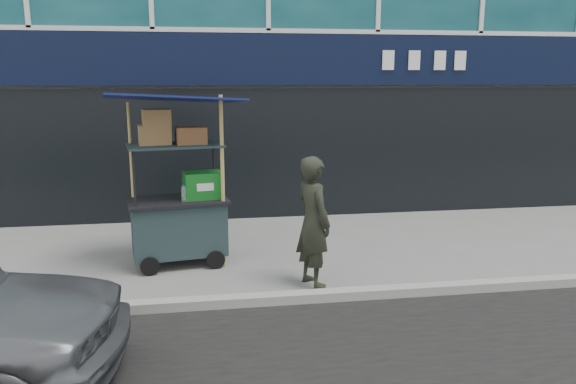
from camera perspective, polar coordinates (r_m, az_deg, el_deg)
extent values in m
plane|color=slate|center=(6.95, 2.14, -10.41)|extent=(80.00, 80.00, 0.00)
cube|color=gray|center=(6.75, 2.47, -10.57)|extent=(80.00, 0.18, 0.12)
cube|color=black|center=(10.26, -1.97, 13.28)|extent=(15.68, 0.06, 0.90)
cube|color=black|center=(10.39, -1.93, 3.87)|extent=(15.68, 0.04, 2.40)
cube|color=black|center=(8.05, -11.05, -3.55)|extent=(1.37, 0.93, 0.74)
cylinder|color=black|center=(7.76, -13.84, -7.36)|extent=(0.26, 0.09, 0.25)
cylinder|color=black|center=(7.86, -7.35, -6.86)|extent=(0.26, 0.09, 0.25)
cube|color=black|center=(7.96, -11.16, -0.84)|extent=(1.46, 1.03, 0.04)
cylinder|color=black|center=(7.53, -15.36, 1.16)|extent=(0.04, 0.04, 0.79)
cylinder|color=black|center=(7.67, -6.67, 1.69)|extent=(0.04, 0.04, 0.79)
cylinder|color=black|center=(8.16, -15.58, 1.93)|extent=(0.04, 0.04, 0.79)
cylinder|color=black|center=(8.28, -7.54, 2.41)|extent=(0.04, 0.04, 0.79)
cube|color=black|center=(7.83, -11.38, 4.67)|extent=(1.37, 0.93, 0.03)
cylinder|color=olive|center=(7.69, -6.65, 0.91)|extent=(0.06, 0.06, 2.37)
cylinder|color=olive|center=(8.18, -15.52, 0.84)|extent=(0.05, 0.05, 2.27)
cube|color=#0D1D4D|center=(7.78, -11.57, 9.30)|extent=(1.97, 1.53, 0.21)
cube|color=#0E5E14|center=(7.92, -8.62, 0.70)|extent=(0.58, 0.45, 0.37)
cylinder|color=silver|center=(7.74, -10.54, -0.22)|extent=(0.08, 0.08, 0.21)
cylinder|color=blue|center=(7.71, -10.57, 0.63)|extent=(0.04, 0.04, 0.02)
cube|color=olive|center=(7.84, -13.39, 5.68)|extent=(0.47, 0.38, 0.26)
cube|color=olive|center=(7.79, -9.83, 5.67)|extent=(0.44, 0.35, 0.23)
cube|color=olive|center=(7.80, -13.23, 7.41)|extent=(0.41, 0.33, 0.21)
imported|color=black|center=(7.03, 2.57, -3.04)|extent=(0.59, 0.71, 1.66)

